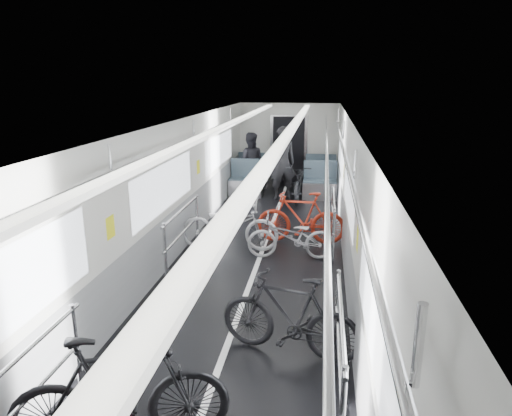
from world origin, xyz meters
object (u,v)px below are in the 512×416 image
at_px(bike_right_far, 301,218).
at_px(bike_left_far, 229,225).
at_px(bike_right_mid, 291,237).
at_px(bike_right_near, 290,315).
at_px(bike_aisle, 300,182).
at_px(person_seated, 250,162).
at_px(bike_left_mid, 121,393).
at_px(person_standing, 282,163).

bearing_deg(bike_right_far, bike_left_far, -65.98).
distance_m(bike_right_mid, bike_right_far, 0.85).
height_order(bike_right_near, bike_aisle, bike_right_near).
xyz_separation_m(bike_right_mid, bike_right_far, (0.13, 0.84, 0.11)).
bearing_deg(bike_right_near, person_seated, -155.02).
xyz_separation_m(bike_right_far, person_seated, (-1.66, 4.19, 0.32)).
xyz_separation_m(bike_left_mid, bike_right_far, (1.22, 5.39, -0.04)).
relative_size(bike_right_mid, person_standing, 0.80).
bearing_deg(bike_right_far, person_seated, -157.48).
xyz_separation_m(bike_left_mid, person_standing, (0.55, 8.70, 0.42)).
bearing_deg(person_standing, bike_right_mid, 77.64).
bearing_deg(person_standing, person_seated, -61.33).
bearing_deg(person_seated, bike_right_mid, 101.19).
distance_m(bike_right_mid, bike_aisle, 4.15).
bearing_deg(bike_right_mid, bike_right_near, -0.72).
relative_size(bike_right_near, bike_right_far, 0.97).
height_order(bike_aisle, person_seated, person_seated).
bearing_deg(bike_left_mid, person_seated, -15.42).
bearing_deg(person_seated, bike_left_far, 88.70).
xyz_separation_m(bike_left_mid, bike_left_far, (-0.07, 4.83, -0.07)).
bearing_deg(bike_left_mid, bike_right_near, -56.91).
xyz_separation_m(bike_right_mid, person_standing, (-0.55, 4.15, 0.56)).
distance_m(bike_left_mid, bike_left_far, 4.84).
height_order(bike_right_far, person_standing, person_standing).
distance_m(bike_left_far, person_seated, 4.77).
bearing_deg(bike_right_far, bike_left_mid, -11.93).
xyz_separation_m(bike_left_far, person_seated, (-0.37, 4.74, 0.35)).
bearing_deg(bike_right_mid, bike_left_mid, -18.16).
height_order(bike_left_mid, person_standing, person_standing).
height_order(bike_left_mid, bike_right_far, bike_left_mid).
distance_m(person_standing, person_seated, 1.33).
height_order(bike_right_mid, person_seated, person_seated).
height_order(bike_right_near, bike_right_far, bike_right_far).
xyz_separation_m(bike_right_far, bike_aisle, (-0.19, 3.31, -0.03)).
bearing_deg(bike_aisle, bike_left_mid, -93.81).
height_order(bike_left_mid, bike_right_mid, bike_left_mid).
relative_size(bike_right_near, person_standing, 0.85).
height_order(bike_left_mid, bike_aisle, bike_left_mid).
relative_size(bike_left_mid, bike_right_near, 1.11).
distance_m(bike_left_far, bike_right_near, 3.50).
bearing_deg(bike_right_near, bike_right_far, -166.20).
xyz_separation_m(person_standing, person_seated, (-0.99, 0.87, -0.14)).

